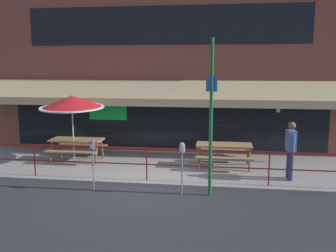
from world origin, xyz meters
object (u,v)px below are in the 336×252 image
at_px(patio_umbrella_left, 72,102).
at_px(parking_meter_far, 182,153).
at_px(parking_meter_near, 93,150).
at_px(picnic_table_centre, 224,149).
at_px(pedestrian_walking, 291,147).
at_px(picnic_table_left, 77,143).
at_px(street_sign_pole, 211,117).

relative_size(patio_umbrella_left, parking_meter_far, 1.67).
bearing_deg(patio_umbrella_left, parking_meter_near, -57.70).
distance_m(picnic_table_centre, patio_umbrella_left, 5.30).
xyz_separation_m(patio_umbrella_left, parking_meter_near, (1.54, -2.43, -1.03)).
distance_m(pedestrian_walking, parking_meter_near, 5.64).
xyz_separation_m(picnic_table_left, pedestrian_walking, (6.98, -1.24, 0.35)).
relative_size(picnic_table_centre, street_sign_pole, 0.44).
bearing_deg(parking_meter_near, picnic_table_centre, 35.95).
distance_m(picnic_table_centre, parking_meter_far, 2.82).
relative_size(pedestrian_walking, street_sign_pole, 0.42).
height_order(picnic_table_left, street_sign_pole, street_sign_pole).
xyz_separation_m(picnic_table_left, picnic_table_centre, (5.09, -0.14, 0.00)).
relative_size(patio_umbrella_left, street_sign_pole, 0.58).
relative_size(picnic_table_centre, pedestrian_walking, 1.05).
distance_m(patio_umbrella_left, parking_meter_near, 3.06).
distance_m(picnic_table_centre, street_sign_pole, 2.90).
distance_m(patio_umbrella_left, street_sign_pole, 5.27).
bearing_deg(pedestrian_walking, patio_umbrella_left, 172.21).
bearing_deg(picnic_table_centre, pedestrian_walking, -30.10).
distance_m(parking_meter_near, street_sign_pole, 3.31).
height_order(picnic_table_left, patio_umbrella_left, patio_umbrella_left).
xyz_separation_m(pedestrian_walking, street_sign_pole, (-2.28, -1.41, 1.05)).
height_order(picnic_table_centre, patio_umbrella_left, patio_umbrella_left).
distance_m(pedestrian_walking, street_sign_pole, 2.88).
xyz_separation_m(parking_meter_far, street_sign_pole, (0.73, 0.04, 0.96)).
height_order(pedestrian_walking, parking_meter_near, pedestrian_walking).
xyz_separation_m(patio_umbrella_left, pedestrian_walking, (6.98, -0.96, -1.12)).
height_order(parking_meter_near, parking_meter_far, same).
xyz_separation_m(picnic_table_left, patio_umbrella_left, (0.00, -0.29, 1.47)).
height_order(picnic_table_left, parking_meter_near, parking_meter_near).
height_order(picnic_table_left, picnic_table_centre, same).
bearing_deg(street_sign_pole, patio_umbrella_left, 153.29).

